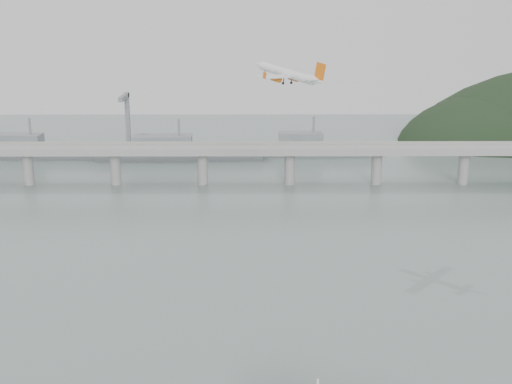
{
  "coord_description": "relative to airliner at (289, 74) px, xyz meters",
  "views": [
    {
      "loc": [
        -1.11,
        -181.28,
        102.45
      ],
      "look_at": [
        0.0,
        55.0,
        36.0
      ],
      "focal_mm": 48.0,
      "sensor_mm": 36.0,
      "label": 1
    }
  ],
  "objects": [
    {
      "name": "ground",
      "position": [
        -13.04,
        -90.56,
        -74.35
      ],
      "size": [
        900.0,
        900.0,
        0.0
      ],
      "primitive_type": "plane",
      "color": "slate",
      "rests_on": "ground"
    },
    {
      "name": "bridge",
      "position": [
        -14.19,
        109.44,
        -56.7
      ],
      "size": [
        800.0,
        22.0,
        23.9
      ],
      "color": "gray",
      "rests_on": "ground"
    },
    {
      "name": "distant_fleet",
      "position": [
        -168.4,
        174.52,
        -68.13
      ],
      "size": [
        453.0,
        60.9,
        40.0
      ],
      "color": "slate",
      "rests_on": "ground"
    },
    {
      "name": "airliner",
      "position": [
        0.0,
        0.0,
        0.0
      ],
      "size": [
        29.62,
        28.72,
        9.81
      ],
      "rotation": [
        0.05,
        -0.16,
        2.38
      ],
      "color": "white",
      "rests_on": "ground"
    }
  ]
}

